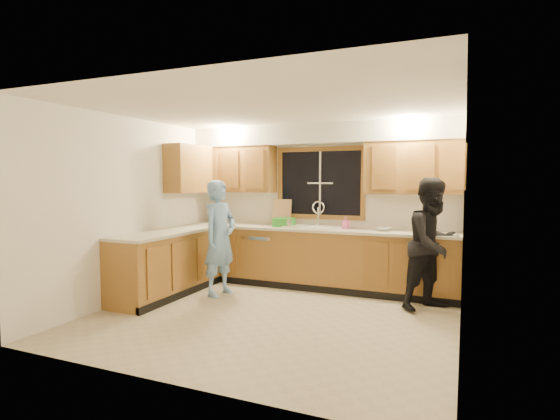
% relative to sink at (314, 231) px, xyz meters
% --- Properties ---
extents(floor, '(4.20, 4.20, 0.00)m').
position_rel_sink_xyz_m(floor, '(0.00, -1.60, -0.86)').
color(floor, '#B7A98D').
rests_on(floor, ground).
extents(ceiling, '(4.20, 4.20, 0.00)m').
position_rel_sink_xyz_m(ceiling, '(0.00, -1.60, 1.64)').
color(ceiling, white).
extents(wall_back, '(4.20, 0.00, 4.20)m').
position_rel_sink_xyz_m(wall_back, '(0.00, 0.30, 0.39)').
color(wall_back, white).
rests_on(wall_back, ground).
extents(wall_left, '(0.00, 3.80, 3.80)m').
position_rel_sink_xyz_m(wall_left, '(-2.10, -1.60, 0.39)').
color(wall_left, white).
rests_on(wall_left, ground).
extents(wall_right, '(0.00, 3.80, 3.80)m').
position_rel_sink_xyz_m(wall_right, '(2.10, -1.60, 0.39)').
color(wall_right, white).
rests_on(wall_right, ground).
extents(base_cabinets_back, '(4.20, 0.60, 0.88)m').
position_rel_sink_xyz_m(base_cabinets_back, '(0.00, -0.00, -0.42)').
color(base_cabinets_back, olive).
rests_on(base_cabinets_back, ground).
extents(base_cabinets_left, '(0.60, 1.90, 0.88)m').
position_rel_sink_xyz_m(base_cabinets_left, '(-1.80, -1.25, -0.42)').
color(base_cabinets_left, olive).
rests_on(base_cabinets_left, ground).
extents(countertop_back, '(4.20, 0.63, 0.04)m').
position_rel_sink_xyz_m(countertop_back, '(0.00, -0.02, 0.04)').
color(countertop_back, beige).
rests_on(countertop_back, base_cabinets_back).
extents(countertop_left, '(0.63, 1.90, 0.04)m').
position_rel_sink_xyz_m(countertop_left, '(-1.79, -1.25, 0.04)').
color(countertop_left, beige).
rests_on(countertop_left, base_cabinets_left).
extents(upper_cabinets_left, '(1.35, 0.33, 0.75)m').
position_rel_sink_xyz_m(upper_cabinets_left, '(-1.43, 0.13, 0.96)').
color(upper_cabinets_left, olive).
rests_on(upper_cabinets_left, wall_back).
extents(upper_cabinets_right, '(1.35, 0.33, 0.75)m').
position_rel_sink_xyz_m(upper_cabinets_right, '(1.43, 0.13, 0.96)').
color(upper_cabinets_right, olive).
rests_on(upper_cabinets_right, wall_back).
extents(upper_cabinets_return, '(0.33, 0.90, 0.75)m').
position_rel_sink_xyz_m(upper_cabinets_return, '(-1.94, -0.48, 0.96)').
color(upper_cabinets_return, olive).
rests_on(upper_cabinets_return, wall_left).
extents(soffit, '(4.20, 0.35, 0.30)m').
position_rel_sink_xyz_m(soffit, '(0.00, 0.12, 1.49)').
color(soffit, silver).
rests_on(soffit, wall_back).
extents(window_frame, '(1.44, 0.03, 1.14)m').
position_rel_sink_xyz_m(window_frame, '(0.00, 0.29, 0.74)').
color(window_frame, black).
rests_on(window_frame, wall_back).
extents(sink, '(0.86, 0.52, 0.57)m').
position_rel_sink_xyz_m(sink, '(0.00, 0.00, 0.00)').
color(sink, white).
rests_on(sink, countertop_back).
extents(dishwasher, '(0.60, 0.56, 0.82)m').
position_rel_sink_xyz_m(dishwasher, '(-0.85, -0.01, -0.45)').
color(dishwasher, white).
rests_on(dishwasher, floor).
extents(stove, '(0.58, 0.75, 0.90)m').
position_rel_sink_xyz_m(stove, '(-1.80, -1.82, -0.41)').
color(stove, white).
rests_on(stove, floor).
extents(man, '(0.49, 0.66, 1.65)m').
position_rel_sink_xyz_m(man, '(-1.10, -0.95, -0.04)').
color(man, '#709FD4').
rests_on(man, floor).
extents(woman, '(1.02, 1.03, 1.68)m').
position_rel_sink_xyz_m(woman, '(1.76, -0.51, -0.02)').
color(woman, black).
rests_on(woman, floor).
extents(knife_block, '(0.12, 0.10, 0.22)m').
position_rel_sink_xyz_m(knife_block, '(-1.67, 0.06, 0.16)').
color(knife_block, '#936128').
rests_on(knife_block, countertop_back).
extents(cutting_board, '(0.33, 0.16, 0.41)m').
position_rel_sink_xyz_m(cutting_board, '(-0.63, 0.22, 0.26)').
color(cutting_board, tan).
rests_on(cutting_board, countertop_back).
extents(dish_crate, '(0.30, 0.28, 0.14)m').
position_rel_sink_xyz_m(dish_crate, '(-0.49, -0.03, 0.12)').
color(dish_crate, green).
rests_on(dish_crate, countertop_back).
extents(soap_bottle, '(0.11, 0.11, 0.18)m').
position_rel_sink_xyz_m(soap_bottle, '(0.48, 0.06, 0.15)').
color(soap_bottle, '#F25C9D').
rests_on(soap_bottle, countertop_back).
extents(bowl, '(0.22, 0.22, 0.05)m').
position_rel_sink_xyz_m(bowl, '(1.04, 0.01, 0.08)').
color(bowl, silver).
rests_on(bowl, countertop_back).
extents(can_left, '(0.08, 0.08, 0.13)m').
position_rel_sink_xyz_m(can_left, '(-0.34, -0.20, 0.12)').
color(can_left, beige).
rests_on(can_left, countertop_back).
extents(can_right, '(0.09, 0.09, 0.13)m').
position_rel_sink_xyz_m(can_right, '(-0.33, -0.22, 0.12)').
color(can_right, beige).
rests_on(can_right, countertop_back).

